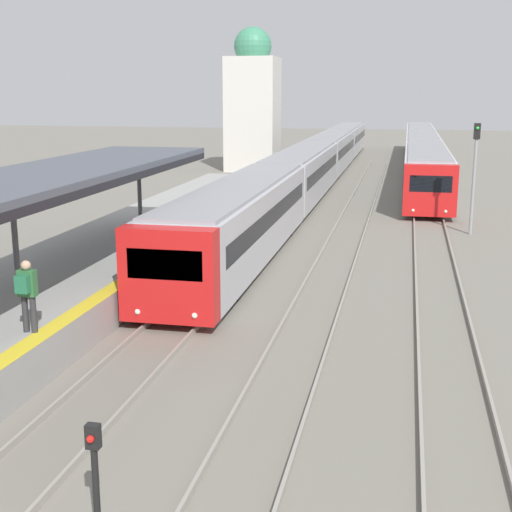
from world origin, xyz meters
TOP-DOWN VIEW (x-y plane):
  - platform_canopy at (-4.06, 11.34)m, footprint 4.00×23.10m
  - person_on_platform at (-2.05, 8.24)m, footprint 0.40×0.40m
  - train_near at (0.00, 44.42)m, footprint 2.68×65.56m
  - train_far at (7.33, 54.68)m, footprint 2.66×48.73m
  - signal_post_near at (2.00, 2.77)m, footprint 0.20×0.21m
  - signal_mast_far at (9.10, 27.54)m, footprint 0.28×0.29m
  - distant_domed_building at (-6.30, 52.01)m, footprint 4.00×4.00m

SIDE VIEW (x-z plane):
  - signal_post_near at x=2.00m, z-range 0.22..2.07m
  - train_far at x=7.33m, z-range 0.17..3.12m
  - train_near at x=0.00m, z-range 0.17..3.13m
  - person_on_platform at x=-2.05m, z-range 1.20..2.86m
  - signal_mast_far at x=9.10m, z-range 0.65..5.64m
  - platform_canopy at x=-4.06m, z-range 2.45..5.49m
  - distant_domed_building at x=-6.30m, z-range -0.32..11.05m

